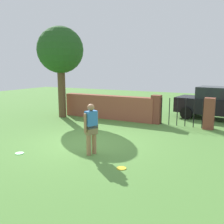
% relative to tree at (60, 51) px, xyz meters
% --- Properties ---
extents(ground_plane, '(40.00, 40.00, 0.00)m').
position_rel_tree_xyz_m(ground_plane, '(3.98, -3.54, -3.58)').
color(ground_plane, '#568C3D').
extents(brick_wall, '(5.16, 0.50, 1.25)m').
position_rel_tree_xyz_m(brick_wall, '(2.48, 0.76, -2.95)').
color(brick_wall, brown).
rests_on(brick_wall, ground).
extents(tree, '(2.47, 2.47, 4.88)m').
position_rel_tree_xyz_m(tree, '(0.00, 0.00, 0.00)').
color(tree, brown).
rests_on(tree, ground).
extents(person, '(0.33, 0.51, 1.62)m').
position_rel_tree_xyz_m(person, '(4.70, -4.48, -2.68)').
color(person, '#9E704C').
rests_on(person, ground).
extents(fence_gate, '(2.87, 0.44, 1.40)m').
position_rel_tree_xyz_m(fence_gate, '(6.37, 0.76, -2.88)').
color(fence_gate, brown).
rests_on(fence_gate, ground).
extents(car, '(4.38, 2.34, 1.72)m').
position_rel_tree_xyz_m(car, '(7.73, 3.21, -2.72)').
color(car, black).
rests_on(car, ground).
extents(frisbee_yellow, '(0.27, 0.27, 0.02)m').
position_rel_tree_xyz_m(frisbee_yellow, '(6.03, -5.07, -3.57)').
color(frisbee_yellow, yellow).
rests_on(frisbee_yellow, ground).
extents(frisbee_green, '(0.27, 0.27, 0.02)m').
position_rel_tree_xyz_m(frisbee_green, '(2.62, -5.48, -3.57)').
color(frisbee_green, green).
rests_on(frisbee_green, ground).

